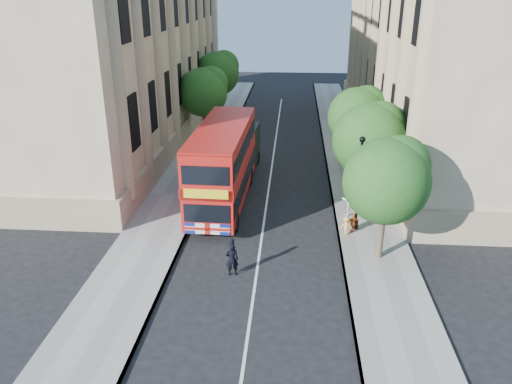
% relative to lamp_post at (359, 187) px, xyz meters
% --- Properties ---
extents(ground, '(120.00, 120.00, 0.00)m').
position_rel_lamp_post_xyz_m(ground, '(-5.00, -6.00, -2.51)').
color(ground, black).
rests_on(ground, ground).
extents(pavement_right, '(3.50, 80.00, 0.12)m').
position_rel_lamp_post_xyz_m(pavement_right, '(0.75, 4.00, -2.45)').
color(pavement_right, gray).
rests_on(pavement_right, ground).
extents(pavement_left, '(3.50, 80.00, 0.12)m').
position_rel_lamp_post_xyz_m(pavement_left, '(-10.75, 4.00, -2.45)').
color(pavement_left, gray).
rests_on(pavement_left, ground).
extents(building_right, '(12.00, 38.00, 18.00)m').
position_rel_lamp_post_xyz_m(building_right, '(8.80, 18.00, 6.49)').
color(building_right, tan).
rests_on(building_right, ground).
extents(building_left, '(12.00, 38.00, 18.00)m').
position_rel_lamp_post_xyz_m(building_left, '(-18.80, 18.00, 6.49)').
color(building_left, tan).
rests_on(building_left, ground).
extents(tree_right_near, '(4.00, 4.00, 6.08)m').
position_rel_lamp_post_xyz_m(tree_right_near, '(0.84, -2.97, 1.74)').
color(tree_right_near, '#473828').
rests_on(tree_right_near, ground).
extents(tree_right_mid, '(4.20, 4.20, 6.37)m').
position_rel_lamp_post_xyz_m(tree_right_mid, '(0.84, 3.03, 1.93)').
color(tree_right_mid, '#473828').
rests_on(tree_right_mid, ground).
extents(tree_right_far, '(4.00, 4.00, 6.15)m').
position_rel_lamp_post_xyz_m(tree_right_far, '(0.84, 9.03, 1.80)').
color(tree_right_far, '#473828').
rests_on(tree_right_far, ground).
extents(tree_left_far, '(4.00, 4.00, 6.30)m').
position_rel_lamp_post_xyz_m(tree_left_far, '(-10.96, 16.03, 1.93)').
color(tree_left_far, '#473828').
rests_on(tree_left_far, ground).
extents(tree_left_back, '(4.20, 4.20, 6.65)m').
position_rel_lamp_post_xyz_m(tree_left_back, '(-10.96, 24.03, 2.20)').
color(tree_left_back, '#473828').
rests_on(tree_left_back, ground).
extents(lamp_post, '(0.32, 0.32, 5.16)m').
position_rel_lamp_post_xyz_m(lamp_post, '(0.00, 0.00, 0.00)').
color(lamp_post, black).
rests_on(lamp_post, pavement_right).
extents(double_decker_bus, '(3.00, 10.32, 4.73)m').
position_rel_lamp_post_xyz_m(double_decker_bus, '(-7.60, 3.06, 0.11)').
color(double_decker_bus, '#AB110B').
rests_on(double_decker_bus, ground).
extents(box_van, '(2.50, 5.42, 3.03)m').
position_rel_lamp_post_xyz_m(box_van, '(-7.22, 9.05, -1.03)').
color(box_van, black).
rests_on(box_van, ground).
extents(police_constable, '(0.64, 0.48, 1.60)m').
position_rel_lamp_post_xyz_m(police_constable, '(-6.10, -5.00, -1.71)').
color(police_constable, black).
rests_on(police_constable, ground).
extents(woman_pedestrian, '(0.99, 0.81, 1.87)m').
position_rel_lamp_post_xyz_m(woman_pedestrian, '(-0.20, 1.75, -1.45)').
color(woman_pedestrian, silver).
rests_on(woman_pedestrian, pavement_right).
extents(child_a, '(0.68, 0.48, 1.07)m').
position_rel_lamp_post_xyz_m(child_a, '(-0.20, -0.48, -1.85)').
color(child_a, orange).
rests_on(child_a, pavement_right).
extents(child_b, '(0.72, 0.49, 1.04)m').
position_rel_lamp_post_xyz_m(child_b, '(-0.60, -0.80, -1.87)').
color(child_b, '#F8C454').
rests_on(child_b, pavement_right).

